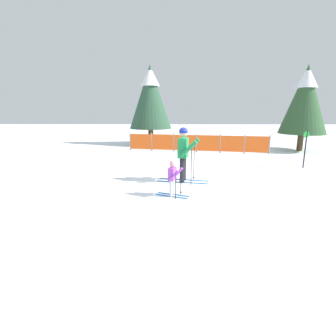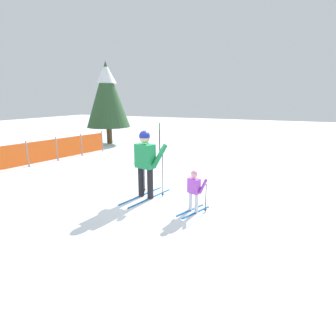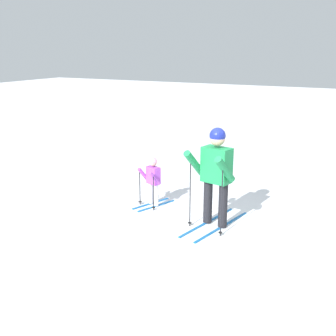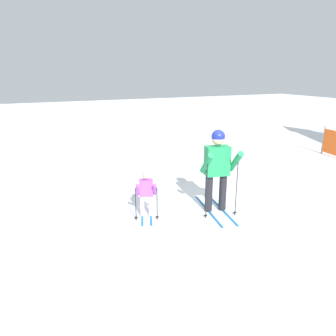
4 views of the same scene
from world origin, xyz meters
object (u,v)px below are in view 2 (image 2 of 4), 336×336
skier_child (194,188)px  conifer_near (107,94)px  skier_adult (146,158)px  safety_fence (27,154)px  trail_marker (160,136)px

skier_child → conifer_near: conifer_near is taller
skier_adult → conifer_near: bearing=54.9°
safety_fence → conifer_near: conifer_near is taller
skier_adult → skier_child: skier_adult is taller
safety_fence → conifer_near: bearing=5.0°
skier_adult → trail_marker: bearing=34.7°
conifer_near → trail_marker: bearing=-113.6°
skier_adult → conifer_near: 9.77m
safety_fence → trail_marker: size_ratio=4.98×
trail_marker → skier_adult: bearing=-157.3°
safety_fence → trail_marker: trail_marker is taller
skier_adult → trail_marker: 5.55m
conifer_near → trail_marker: size_ratio=3.06×
skier_adult → trail_marker: skier_adult is taller
skier_adult → trail_marker: size_ratio=1.18×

